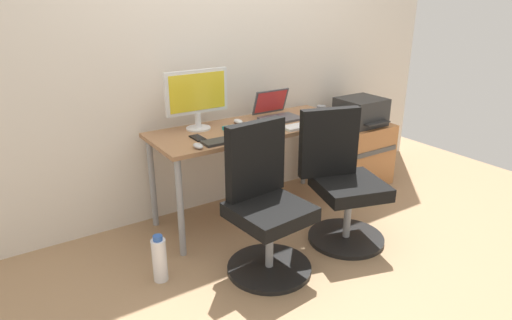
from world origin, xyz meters
TOP-DOWN VIEW (x-y plane):
  - ground_plane at (0.00, 0.00)m, footprint 5.28×5.28m
  - back_wall at (0.00, 0.38)m, footprint 4.40×0.04m
  - desk at (0.00, 0.00)m, footprint 1.54×0.60m
  - office_chair_left at (-0.33, -0.65)m, footprint 0.54×0.54m
  - office_chair_right at (0.32, -0.65)m, footprint 0.55×0.55m
  - side_cabinet at (1.15, 0.01)m, footprint 0.55×0.45m
  - printer at (1.15, 0.01)m, footprint 0.38×0.40m
  - water_bottle_on_floor at (-0.96, -0.43)m, footprint 0.09×0.09m
  - desktop_monitor at (-0.37, 0.16)m, footprint 0.48×0.18m
  - open_laptop at (0.29, 0.09)m, footprint 0.31×0.29m
  - keyboard_by_monitor at (-0.34, -0.21)m, footprint 0.34×0.12m
  - keyboard_by_laptop at (0.31, -0.22)m, footprint 0.34×0.12m
  - mouse_by_monitor at (-0.56, -0.23)m, footprint 0.06×0.10m
  - mouse_by_laptop at (-0.05, 0.13)m, footprint 0.06×0.10m
  - coffee_mug at (0.04, -0.18)m, footprint 0.08×0.08m
  - pen_cup at (0.57, -0.12)m, footprint 0.07×0.07m
  - phone_near_monitor at (-0.48, -0.05)m, footprint 0.07×0.14m
  - phone_near_laptop at (0.69, -0.19)m, footprint 0.07×0.14m
  - notebook at (-0.13, -0.03)m, footprint 0.21×0.15m

SIDE VIEW (x-z plane):
  - ground_plane at x=0.00m, z-range 0.00..0.00m
  - water_bottle_on_floor at x=-0.96m, z-range -0.01..0.30m
  - side_cabinet at x=1.15m, z-range 0.00..0.56m
  - office_chair_left at x=-0.33m, z-range -0.05..0.89m
  - office_chair_right at x=0.32m, z-range -0.05..0.89m
  - desk at x=0.00m, z-range 0.29..1.02m
  - printer at x=1.15m, z-range 0.56..0.80m
  - phone_near_monitor at x=-0.48m, z-range 0.73..0.74m
  - phone_near_laptop at x=0.69m, z-range 0.73..0.74m
  - keyboard_by_monitor at x=-0.34m, z-range 0.73..0.75m
  - keyboard_by_laptop at x=0.31m, z-range 0.73..0.75m
  - notebook at x=-0.13m, z-range 0.73..0.76m
  - mouse_by_monitor at x=-0.56m, z-range 0.73..0.76m
  - mouse_by_laptop at x=-0.05m, z-range 0.73..0.76m
  - coffee_mug at x=0.04m, z-range 0.73..0.82m
  - pen_cup at x=0.57m, z-range 0.73..0.83m
  - open_laptop at x=0.29m, z-range 0.67..0.89m
  - desktop_monitor at x=-0.37m, z-range 0.76..1.20m
  - back_wall at x=0.00m, z-range 0.00..2.60m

